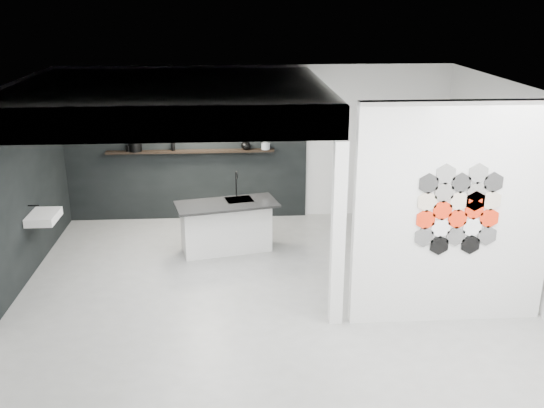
{
  "coord_description": "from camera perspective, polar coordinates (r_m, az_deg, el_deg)",
  "views": [
    {
      "loc": [
        -0.41,
        -7.76,
        3.91
      ],
      "look_at": [
        0.1,
        0.3,
        1.15
      ],
      "focal_mm": 40.0,
      "sensor_mm": 36.0,
      "label": 1
    }
  ],
  "objects": [
    {
      "name": "floor",
      "position": [
        8.7,
        -0.54,
        -7.87
      ],
      "size": [
        7.0,
        6.0,
        0.01
      ],
      "primitive_type": "cube",
      "color": "gray"
    },
    {
      "name": "partition_panel",
      "position": [
        7.68,
        16.68,
        -1.04
      ],
      "size": [
        2.45,
        0.15,
        2.8
      ],
      "primitive_type": "cube",
      "color": "silver",
      "rests_on": "floor"
    },
    {
      "name": "bay_clad_back",
      "position": [
        11.11,
        -8.13,
        4.42
      ],
      "size": [
        4.4,
        0.04,
        2.35
      ],
      "primitive_type": "cube",
      "color": "black",
      "rests_on": "floor"
    },
    {
      "name": "bay_clad_left",
      "position": [
        9.67,
        -21.9,
        1.04
      ],
      "size": [
        0.04,
        4.0,
        2.35
      ],
      "primitive_type": "cube",
      "color": "black",
      "rests_on": "floor"
    },
    {
      "name": "bulkhead",
      "position": [
        8.91,
        -9.45,
        9.83
      ],
      "size": [
        4.4,
        4.0,
        0.4
      ],
      "primitive_type": "cube",
      "color": "silver",
      "rests_on": "corner_column"
    },
    {
      "name": "corner_column",
      "position": [
        7.4,
        6.23,
        -2.95
      ],
      "size": [
        0.16,
        0.16,
        2.35
      ],
      "primitive_type": "cube",
      "color": "silver",
      "rests_on": "floor"
    },
    {
      "name": "fascia_beam",
      "position": [
        7.03,
        -10.91,
        7.37
      ],
      "size": [
        4.4,
        0.16,
        0.4
      ],
      "primitive_type": "cube",
      "color": "silver",
      "rests_on": "corner_column"
    },
    {
      "name": "wall_basin",
      "position": [
        9.52,
        -20.7,
        -1.15
      ],
      "size": [
        0.4,
        0.6,
        0.12
      ],
      "primitive_type": "cube",
      "color": "silver",
      "rests_on": "bay_clad_left"
    },
    {
      "name": "display_shelf",
      "position": [
        10.97,
        -7.68,
        4.93
      ],
      "size": [
        3.0,
        0.15,
        0.04
      ],
      "primitive_type": "cube",
      "color": "black",
      "rests_on": "bay_clad_back"
    },
    {
      "name": "kitchen_island",
      "position": [
        9.77,
        -4.33,
        -2.06
      ],
      "size": [
        1.7,
        1.03,
        1.28
      ],
      "rotation": [
        0.0,
        0.0,
        0.22
      ],
      "color": "silver",
      "rests_on": "floor"
    },
    {
      "name": "stockpot",
      "position": [
        11.06,
        -12.74,
        5.34
      ],
      "size": [
        0.26,
        0.26,
        0.19
      ],
      "primitive_type": "cylinder",
      "rotation": [
        0.0,
        0.0,
        0.14
      ],
      "color": "black",
      "rests_on": "display_shelf"
    },
    {
      "name": "kettle",
      "position": [
        10.92,
        -2.48,
        5.53
      ],
      "size": [
        0.19,
        0.19,
        0.15
      ],
      "primitive_type": "ellipsoid",
      "rotation": [
        0.0,
        0.0,
        -0.08
      ],
      "color": "black",
      "rests_on": "display_shelf"
    },
    {
      "name": "glass_bowl",
      "position": [
        10.94,
        -0.6,
        5.47
      ],
      "size": [
        0.18,
        0.18,
        0.11
      ],
      "primitive_type": "cylinder",
      "rotation": [
        0.0,
        0.0,
        0.16
      ],
      "color": "gray",
      "rests_on": "display_shelf"
    },
    {
      "name": "glass_vase",
      "position": [
        10.94,
        -0.6,
        5.5
      ],
      "size": [
        0.11,
        0.11,
        0.13
      ],
      "primitive_type": "cylinder",
      "rotation": [
        0.0,
        0.0,
        -0.26
      ],
      "color": "gray",
      "rests_on": "display_shelf"
    },
    {
      "name": "bottle_dark",
      "position": [
        10.97,
        -9.3,
        5.43
      ],
      "size": [
        0.07,
        0.07,
        0.18
      ],
      "primitive_type": "cylinder",
      "rotation": [
        0.0,
        0.0,
        0.08
      ],
      "color": "black",
      "rests_on": "display_shelf"
    },
    {
      "name": "utensil_cup",
      "position": [
        11.08,
        -13.34,
        5.12
      ],
      "size": [
        0.11,
        0.11,
        0.11
      ],
      "primitive_type": "cylinder",
      "rotation": [
        0.0,
        0.0,
        0.43
      ],
      "color": "black",
      "rests_on": "display_shelf"
    },
    {
      "name": "hex_tile_cluster",
      "position": [
        7.58,
        17.2,
        -0.51
      ],
      "size": [
        1.04,
        0.02,
        1.16
      ],
      "color": "black",
      "rests_on": "partition_panel"
    }
  ]
}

